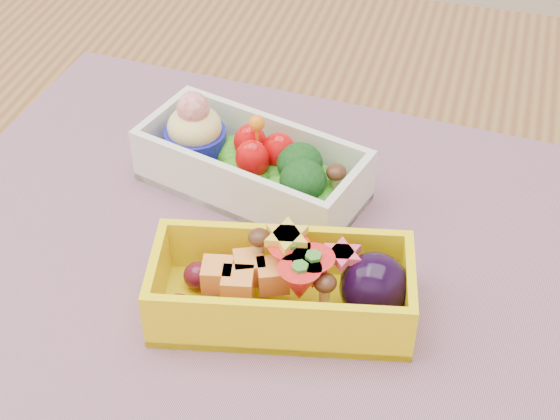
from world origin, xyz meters
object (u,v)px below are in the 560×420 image
(table, at_px, (263,326))
(bento_white, at_px, (251,164))
(placemat, at_px, (268,253))
(bento_yellow, at_px, (288,287))

(table, bearing_deg, bento_white, 115.33)
(table, relative_size, placemat, 2.30)
(table, height_order, bento_yellow, bento_yellow)
(placemat, height_order, bento_yellow, bento_yellow)
(table, xyz_separation_m, bento_yellow, (0.04, -0.07, 0.13))
(placemat, distance_m, bento_yellow, 0.06)
(table, xyz_separation_m, placemat, (0.01, -0.02, 0.10))
(placemat, height_order, bento_white, bento_white)
(placemat, bearing_deg, table, 120.04)
(bento_yellow, bearing_deg, placemat, 107.21)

